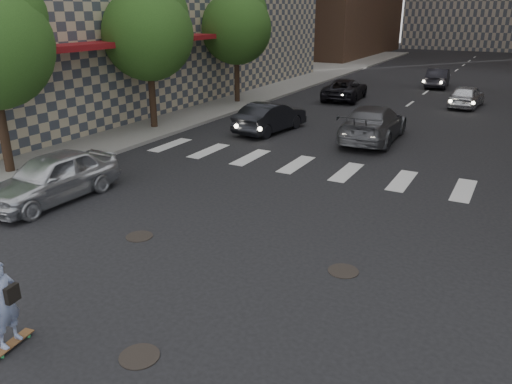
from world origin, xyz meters
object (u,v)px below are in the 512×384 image
traffic_car_a (270,117)px  tree_c (238,25)px  traffic_car_e (438,78)px  tree_b (150,30)px  silver_sedan (52,177)px  traffic_car_c (345,89)px  skateboarder (4,304)px  traffic_car_b (374,123)px  traffic_car_d (467,96)px

traffic_car_a → tree_c: bearing=-40.8°
traffic_car_e → tree_b: bearing=60.5°
silver_sedan → traffic_car_e: silver_sedan is taller
tree_c → traffic_car_c: bearing=39.3°
skateboarder → traffic_car_c: skateboarder is taller
tree_c → skateboarder: size_ratio=3.89×
skateboarder → tree_b: bearing=111.9°
silver_sedan → traffic_car_a: size_ratio=1.03×
traffic_car_b → traffic_car_e: bearing=-91.4°
tree_b → traffic_car_a: 6.84m
tree_b → skateboarder: size_ratio=3.89×
silver_sedan → traffic_car_a: bearing=82.6°
traffic_car_c → traffic_car_d: traffic_car_d is taller
tree_c → traffic_car_c: size_ratio=1.40×
traffic_car_b → silver_sedan: bearing=59.0°
traffic_car_a → traffic_car_b: (4.80, 0.70, 0.08)m
silver_sedan → traffic_car_b: bearing=62.8°
tree_c → traffic_car_b: bearing=-27.3°
tree_b → tree_c: (0.00, 8.00, 0.00)m
tree_c → traffic_car_a: size_ratio=1.54×
traffic_car_c → skateboarder: bearing=91.3°
skateboarder → traffic_car_c: size_ratio=0.36×
tree_c → traffic_car_e: bearing=53.0°
silver_sedan → traffic_car_b: traffic_car_b is taller
traffic_car_e → traffic_car_a: bearing=71.7°
tree_b → tree_c: 8.00m
traffic_car_d → traffic_car_e: (-2.92, 7.50, 0.04)m
traffic_car_b → traffic_car_d: (2.65, 10.50, -0.12)m
silver_sedan → traffic_car_b: size_ratio=0.82×
silver_sedan → traffic_car_c: bearing=86.2°
traffic_car_c → traffic_car_a: bearing=83.5°
traffic_car_c → silver_sedan: bearing=79.4°
tree_c → skateboarder: tree_c is taller
traffic_car_c → traffic_car_e: bearing=-122.3°
traffic_car_e → traffic_car_b: bearing=86.2°
tree_c → silver_sedan: bearing=-78.9°
tree_b → traffic_car_b: size_ratio=1.23×
skateboarder → traffic_car_a: size_ratio=0.40×
traffic_car_c → traffic_car_d: 7.30m
skateboarder → traffic_car_e: size_ratio=0.40×
traffic_car_d → traffic_car_e: size_ratio=0.92×
tree_b → traffic_car_b: bearing=16.0°
traffic_car_a → traffic_car_c: traffic_car_a is taller
traffic_car_c → traffic_car_e: (4.32, 8.48, 0.04)m
tree_b → traffic_car_d: 18.80m
silver_sedan → traffic_car_e: size_ratio=1.04×
silver_sedan → traffic_car_b: 13.68m
traffic_car_b → skateboarder: bearing=82.9°
tree_b → traffic_car_b: tree_b is taller
traffic_car_a → traffic_car_c: 10.22m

